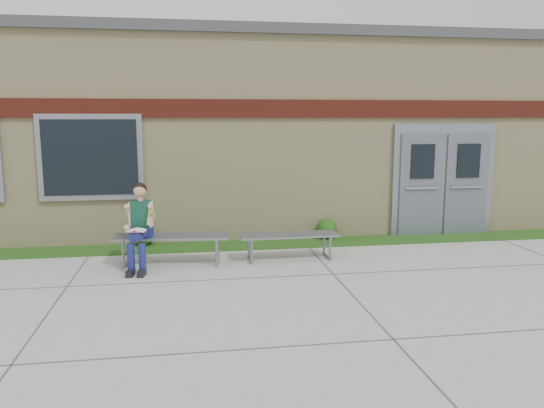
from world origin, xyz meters
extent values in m
plane|color=#9E9E99|center=(0.00, 0.00, 0.00)|extent=(80.00, 80.00, 0.00)
cube|color=#1C4412|center=(0.00, 2.60, 0.01)|extent=(16.00, 0.80, 0.02)
cube|color=beige|center=(0.00, 6.00, 2.00)|extent=(16.00, 6.00, 4.00)
cube|color=#3F3F42|center=(0.00, 6.00, 4.10)|extent=(16.20, 6.20, 0.20)
cube|color=maroon|center=(0.00, 2.97, 2.60)|extent=(16.00, 0.06, 0.35)
cube|color=slate|center=(-3.00, 2.96, 1.70)|extent=(1.90, 0.08, 1.60)
cube|color=black|center=(-3.00, 2.92, 1.70)|extent=(1.70, 0.04, 1.40)
cube|color=slate|center=(4.00, 2.96, 1.15)|extent=(2.20, 0.08, 2.30)
cube|color=slate|center=(3.50, 2.91, 1.05)|extent=(0.92, 0.06, 2.10)
cube|color=slate|center=(4.50, 2.91, 1.05)|extent=(0.92, 0.06, 2.10)
cube|color=slate|center=(-1.52, 1.51, 0.47)|extent=(1.93, 0.71, 0.04)
cube|color=slate|center=(-2.27, 1.51, 0.22)|extent=(0.10, 0.53, 0.43)
cube|color=slate|center=(-0.76, 1.51, 0.22)|extent=(0.10, 0.53, 0.43)
cube|color=slate|center=(0.48, 1.51, 0.43)|extent=(1.71, 0.50, 0.03)
cube|color=slate|center=(-0.20, 1.51, 0.19)|extent=(0.05, 0.47, 0.39)
cube|color=slate|center=(1.16, 1.51, 0.19)|extent=(0.05, 0.47, 0.39)
cube|color=navy|center=(-1.99, 1.45, 0.57)|extent=(0.36, 0.28, 0.16)
cube|color=#0E3427|center=(-1.99, 1.43, 0.87)|extent=(0.34, 0.24, 0.45)
sphere|color=tan|center=(-2.00, 1.42, 1.27)|extent=(0.23, 0.23, 0.21)
sphere|color=black|center=(-1.99, 1.44, 1.29)|extent=(0.24, 0.24, 0.22)
cylinder|color=navy|center=(-2.12, 1.21, 0.59)|extent=(0.21, 0.43, 0.15)
cylinder|color=navy|center=(-1.94, 1.19, 0.59)|extent=(0.21, 0.43, 0.15)
cylinder|color=navy|center=(-2.13, 0.98, 0.25)|extent=(0.12, 0.12, 0.49)
cylinder|color=navy|center=(-1.96, 0.95, 0.25)|extent=(0.12, 0.12, 0.49)
cube|color=black|center=(-2.14, 0.91, 0.05)|extent=(0.13, 0.27, 0.10)
cube|color=black|center=(-1.97, 0.88, 0.05)|extent=(0.13, 0.27, 0.10)
cylinder|color=tan|center=(-2.19, 1.40, 0.93)|extent=(0.12, 0.23, 0.26)
cylinder|color=tan|center=(-1.82, 1.35, 0.93)|extent=(0.12, 0.23, 0.26)
cube|color=white|center=(-2.04, 1.08, 0.69)|extent=(0.33, 0.26, 0.01)
cube|color=#C84B74|center=(-2.04, 1.08, 0.68)|extent=(0.33, 0.27, 0.01)
sphere|color=#6AB430|center=(-1.81, 1.21, 0.94)|extent=(0.08, 0.08, 0.08)
sphere|color=#1C4412|center=(-2.08, 2.85, 0.22)|extent=(0.39, 0.39, 0.39)
sphere|color=#1C4412|center=(1.51, 2.85, 0.22)|extent=(0.40, 0.40, 0.40)
camera|label=1|loc=(-1.19, -7.28, 2.44)|focal=35.00mm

